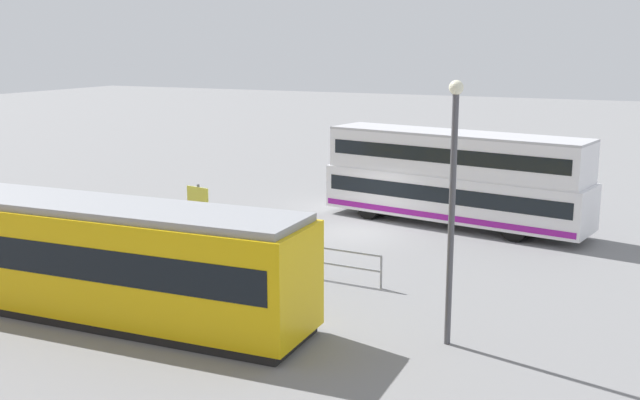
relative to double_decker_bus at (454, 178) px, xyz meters
The scene contains 7 objects.
ground_plane 4.70m from the double_decker_bus, 41.51° to the left, with size 160.00×160.00×0.00m, color slate.
double_decker_bus is the anchor object (origin of this frame).
tram_yellow 16.74m from the double_decker_bus, 62.26° to the left, with size 15.99×3.16×3.27m.
pedestrian_near_railing 12.64m from the double_decker_bus, 47.04° to the left, with size 0.45×0.45×1.58m.
pedestrian_railing 9.65m from the double_decker_bus, 69.88° to the left, with size 7.10×0.50×1.08m.
info_sign 10.91m from the double_decker_bus, 48.32° to the left, with size 1.03×0.26×2.56m.
street_lamp 13.22m from the double_decker_bus, 104.75° to the left, with size 0.36×0.36×6.70m.
Camera 1 is at (-11.31, 27.80, 7.58)m, focal length 42.61 mm.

